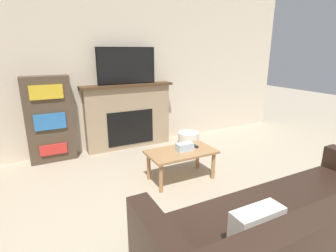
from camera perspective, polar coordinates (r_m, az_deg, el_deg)
name	(u,v)px	position (r m, az deg, el deg)	size (l,w,h in m)	color
wall_back	(125,70)	(4.66, -9.30, 12.02)	(6.79, 0.06, 2.70)	beige
fireplace	(128,116)	(4.63, -8.62, 2.18)	(1.58, 0.28, 1.12)	tan
tv	(127,66)	(4.49, -9.00, 12.80)	(0.99, 0.03, 0.60)	black
couch	(299,236)	(2.43, 26.68, -20.54)	(2.42, 1.00, 0.85)	black
coffee_table	(181,155)	(3.46, 2.89, -6.34)	(0.89, 0.49, 0.40)	#A87A4C
tissue_box	(185,147)	(3.44, 3.63, -4.54)	(0.22, 0.12, 0.10)	silver
remote_control	(194,146)	(3.61, 5.75, -4.25)	(0.04, 0.15, 0.02)	black
bookshelf	(49,119)	(4.37, -24.40, 1.31)	(0.67, 0.29, 1.31)	#4C3D2D
storage_basket	(189,138)	(4.86, 4.49, -2.66)	(0.39, 0.39, 0.22)	silver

